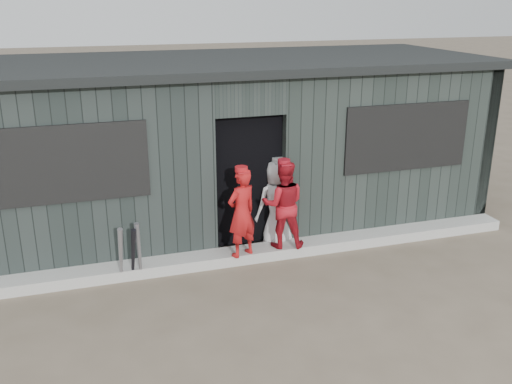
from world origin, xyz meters
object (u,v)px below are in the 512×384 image
object	(u,v)px
bat_left	(121,255)
bat_right	(133,255)
dugout	(224,142)
player_red_right	(283,204)
bat_mid	(139,252)
player_grey_back	(277,204)
player_red_left	(242,213)

from	to	relation	value
bat_left	bat_right	size ratio (longest dim) A/B	1.07
bat_right	dugout	xyz separation A→B (m)	(1.71, 1.89, 0.90)
bat_right	player_red_right	size ratio (longest dim) A/B	0.62
bat_left	bat_mid	distance (m)	0.24
bat_right	player_grey_back	world-z (taller)	player_grey_back
bat_left	bat_mid	bearing A→B (deg)	8.30
bat_mid	dugout	world-z (taller)	dugout
bat_left	bat_right	xyz separation A→B (m)	(0.16, 0.02, -0.02)
bat_mid	player_red_left	xyz separation A→B (m)	(1.39, 0.05, 0.36)
player_red_right	bat_left	bearing A→B (deg)	21.00
bat_mid	bat_right	distance (m)	0.08
bat_right	player_grey_back	xyz separation A→B (m)	(2.14, 0.51, 0.28)
dugout	bat_right	bearing A→B (deg)	-132.12
player_grey_back	dugout	distance (m)	1.58
bat_mid	player_red_left	size ratio (longest dim) A/B	0.67
player_grey_back	dugout	xyz separation A→B (m)	(-0.43, 1.39, 0.62)
bat_right	player_grey_back	bearing A→B (deg)	13.32
player_red_left	player_red_right	xyz separation A→B (m)	(0.64, 0.13, 0.00)
bat_mid	player_red_left	world-z (taller)	player_red_left
player_red_right	player_grey_back	world-z (taller)	player_red_right
player_red_left	dugout	distance (m)	1.92
bat_right	player_grey_back	distance (m)	2.21
player_red_left	player_grey_back	size ratio (longest dim) A/B	0.93
player_red_left	bat_right	bearing A→B (deg)	-21.94
player_red_left	bat_mid	bearing A→B (deg)	-22.22
bat_left	dugout	bearing A→B (deg)	45.76
bat_left	dugout	world-z (taller)	dugout
bat_mid	player_red_right	xyz separation A→B (m)	(2.03, 0.18, 0.36)
bat_left	bat_right	bearing A→B (deg)	8.83
bat_left	bat_mid	xyz separation A→B (m)	(0.23, 0.03, 0.00)
bat_left	player_red_left	world-z (taller)	player_red_left
player_red_left	player_red_right	world-z (taller)	player_red_right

